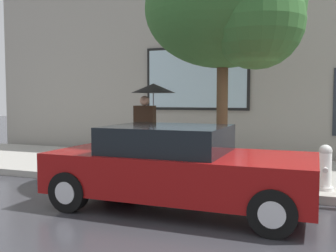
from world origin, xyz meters
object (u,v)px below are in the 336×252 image
parked_car (177,167)px  fire_hydrant (325,168)px  street_tree (230,11)px  pedestrian_with_umbrella (151,100)px

parked_car → fire_hydrant: (2.26, 1.52, -0.12)m
parked_car → street_tree: (0.44, 1.79, 2.85)m
pedestrian_with_umbrella → street_tree: 2.78m
fire_hydrant → pedestrian_with_umbrella: (-3.84, 0.98, 1.20)m
parked_car → fire_hydrant: 2.73m
fire_hydrant → street_tree: (-1.82, 0.27, 2.97)m
fire_hydrant → street_tree: size_ratio=0.17×
parked_car → street_tree: street_tree is taller
parked_car → street_tree: 3.39m
parked_car → pedestrian_with_umbrella: 3.15m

